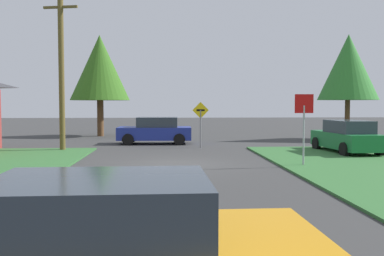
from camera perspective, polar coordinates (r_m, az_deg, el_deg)
ground_plane at (r=17.35m, az=-2.31°, el=-4.80°), size 120.00×120.00×0.00m
lane_stripe_center at (r=9.49m, az=-1.33°, el=-11.46°), size 0.20×14.00×0.01m
stop_sign at (r=17.04m, az=14.54°, el=1.53°), size 0.72×0.07×2.78m
car_approaching_junction at (r=26.28m, az=-4.86°, el=-0.33°), size 4.47×2.24×1.62m
car_on_crossroad at (r=22.38m, az=19.72°, el=-1.12°), size 2.19×4.58×1.62m
car_behind_on_main_road at (r=4.87m, az=-9.44°, el=-15.99°), size 4.21×2.20×1.62m
utility_pole_mid at (r=23.10m, az=-16.84°, el=7.22°), size 1.78×0.50×7.92m
direction_sign at (r=23.64m, az=1.14°, el=1.14°), size 0.91×0.08×2.53m
oak_tree_left at (r=33.30m, az=-12.06°, el=7.75°), size 4.42×4.42×7.56m
pine_tree_center at (r=31.15m, az=19.91°, el=7.53°), size 4.00×4.00×7.10m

